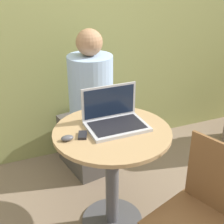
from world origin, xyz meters
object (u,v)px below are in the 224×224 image
at_px(cell_phone, 82,135).
at_px(person_seated, 88,116).
at_px(chair_empty, 200,219).
at_px(laptop, 114,119).

bearing_deg(cell_phone, person_seated, 69.20).
xyz_separation_m(chair_empty, person_seated, (-0.19, 1.26, 0.06)).
xyz_separation_m(laptop, chair_empty, (0.22, -0.65, -0.33)).
bearing_deg(person_seated, cell_phone, -110.80).
height_order(laptop, chair_empty, laptop).
xyz_separation_m(cell_phone, person_seated, (0.25, 0.66, -0.23)).
distance_m(laptop, chair_empty, 0.76).
bearing_deg(laptop, person_seated, 87.96).
bearing_deg(chair_empty, person_seated, 98.78).
relative_size(laptop, person_seated, 0.30).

